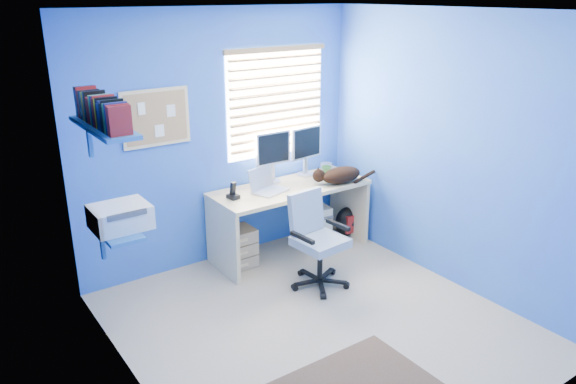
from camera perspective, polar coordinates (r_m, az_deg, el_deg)
floor at (r=4.83m, az=3.03°, el=-13.21°), size 3.00×3.20×0.00m
ceiling at (r=4.05m, az=3.69°, el=17.95°), size 3.00×3.20×0.00m
wall_back at (r=5.57m, az=-6.90°, el=5.33°), size 3.00×0.01×2.50m
wall_front at (r=3.27m, az=20.96°, el=-6.52°), size 3.00×0.01×2.50m
wall_left at (r=3.61m, az=-15.83°, el=-3.45°), size 0.01×3.20×2.50m
wall_right at (r=5.30m, az=16.24°, el=3.93°), size 0.01×3.20×2.50m
desk at (r=5.87m, az=0.22°, el=-2.84°), size 1.65×0.65×0.74m
laptop at (r=5.55m, az=-1.86°, el=1.09°), size 0.39×0.34×0.22m
monitor_left at (r=5.79m, az=-1.62°, el=3.55°), size 0.40×0.12×0.54m
monitor_right at (r=6.01m, az=1.78°, el=4.17°), size 0.41×0.17×0.54m
phone at (r=5.40m, az=-5.61°, el=0.18°), size 0.11×0.12×0.17m
mug at (r=6.09m, az=3.93°, el=2.17°), size 0.10×0.09×0.10m
cd_spindle at (r=6.30m, az=3.90°, el=2.63°), size 0.13×0.13×0.07m
cat at (r=5.85m, az=5.45°, el=1.73°), size 0.52×0.39×0.17m
tower_pc at (r=6.18m, az=2.73°, el=-3.12°), size 0.25×0.46×0.45m
drawer_boxes at (r=5.66m, az=-5.22°, el=-5.66°), size 0.35×0.28×0.41m
yellow_book at (r=6.00m, az=2.81°, el=-4.95°), size 0.03×0.17×0.24m
backpack at (r=6.38m, az=6.00°, el=-2.99°), size 0.29×0.22×0.34m
office_chair at (r=5.27m, az=2.94°, el=-6.08°), size 0.56×0.56×0.89m
window_blinds at (r=5.80m, az=-1.15°, el=9.08°), size 1.15×0.05×1.10m
corkboard at (r=5.22m, az=-13.26°, el=7.35°), size 0.64×0.02×0.52m
wall_shelves at (r=4.26m, az=-17.63°, el=2.59°), size 0.42×0.90×1.05m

